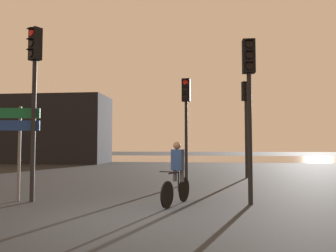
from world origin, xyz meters
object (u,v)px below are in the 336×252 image
Objects in this scene: traffic_light_near_left at (34,81)px; traffic_light_center at (186,110)px; direction_sign_post at (19,135)px; traffic_light_near_right at (249,89)px; cyclist at (177,173)px; traffic_light_far_right at (246,111)px; distant_building at (17,130)px.

traffic_light_near_left is 1.16× the size of traffic_light_center.
direction_sign_post is (-4.38, -4.25, -1.09)m from traffic_light_center.
cyclist is (-1.89, -0.21, -2.19)m from traffic_light_near_right.
traffic_light_near_right reaches higher than traffic_light_center.
traffic_light_center is 4.75m from cyclist.
traffic_light_near_left is 4.66m from cyclist.
traffic_light_near_right is at bearing 170.64° from direction_sign_post.
direction_sign_post is at bearing -0.77° from traffic_light_near_right.
traffic_light_far_right is at bearing -99.06° from traffic_light_near_right.
traffic_light_center is 1.59× the size of direction_sign_post.
distant_building reaches higher than traffic_light_center.
distant_building is at bearing -69.94° from direction_sign_post.
traffic_light_far_right is (2.64, 2.68, 0.22)m from traffic_light_center.
direction_sign_post reaches higher than cyclist.
traffic_light_near_right is (1.87, -4.06, 0.13)m from traffic_light_center.
traffic_light_far_right is at bearing -30.92° from distant_building.
distant_building reaches higher than traffic_light_near_left.
distant_building is 3.21× the size of traffic_light_near_left.
traffic_light_center is at bearing -103.61° from traffic_light_near_left.
traffic_light_near_left reaches higher than direction_sign_post.
cyclist is (3.94, 0.02, -2.48)m from traffic_light_near_left.
direction_sign_post is 4.47m from cyclist.
traffic_light_far_right is at bearing -126.78° from traffic_light_center.
traffic_light_near_left is (11.01, -17.52, 0.54)m from distant_building.
traffic_light_near_right is 2.66× the size of cyclist.
distant_building is at bearing -28.79° from traffic_light_near_left.
traffic_light_near_left is 1.84× the size of direction_sign_post.
traffic_light_near_left is at bearing 28.39° from traffic_light_far_right.
traffic_light_far_right is (0.77, 6.74, 0.09)m from traffic_light_near_right.
traffic_light_far_right reaches higher than direction_sign_post.
traffic_light_center reaches higher than direction_sign_post.
traffic_light_near_left is 5.86m from traffic_light_center.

